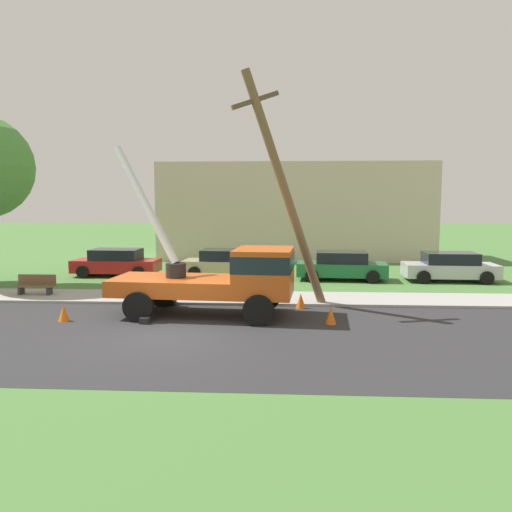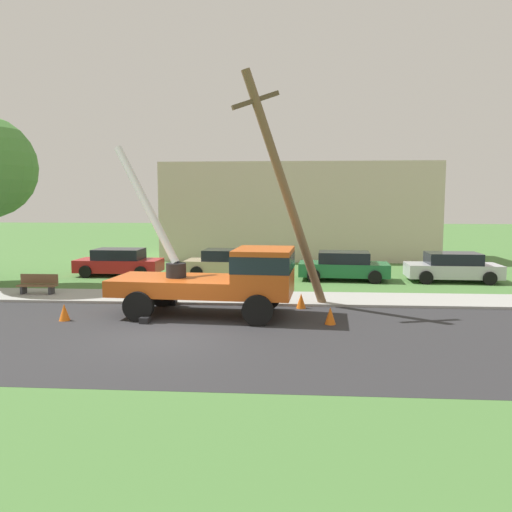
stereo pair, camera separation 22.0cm
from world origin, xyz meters
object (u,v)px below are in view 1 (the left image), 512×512
(leaning_utility_pole, at_px, (284,189))
(parked_sedan_tan, at_px, (226,263))
(traffic_cone_behind, at_px, (64,313))
(parked_sedan_red, at_px, (116,262))
(utility_truck, at_px, (227,275))
(traffic_cone_curbside, at_px, (301,301))
(parked_sedan_green, at_px, (341,266))
(park_bench, at_px, (36,285))
(traffic_cone_ahead, at_px, (331,315))
(parked_sedan_silver, at_px, (450,267))

(leaning_utility_pole, distance_m, parked_sedan_tan, 8.73)
(traffic_cone_behind, distance_m, parked_sedan_red, 10.04)
(utility_truck, distance_m, traffic_cone_curbside, 3.13)
(utility_truck, distance_m, leaning_utility_pole, 3.84)
(traffic_cone_behind, relative_size, parked_sedan_green, 0.12)
(traffic_cone_behind, height_order, park_bench, park_bench)
(leaning_utility_pole, xyz_separation_m, parked_sedan_tan, (-3.02, 7.33, -3.66))
(parked_sedan_tan, bearing_deg, leaning_utility_pole, -67.64)
(traffic_cone_behind, xyz_separation_m, park_bench, (-3.02, 4.11, 0.18))
(parked_sedan_tan, xyz_separation_m, park_bench, (-7.23, -5.79, -0.25))
(leaning_utility_pole, relative_size, park_bench, 5.35)
(parked_sedan_red, bearing_deg, traffic_cone_curbside, -38.25)
(traffic_cone_ahead, relative_size, traffic_cone_curbside, 1.00)
(parked_sedan_tan, bearing_deg, traffic_cone_curbside, -63.86)
(parked_sedan_tan, relative_size, parked_sedan_green, 1.00)
(traffic_cone_curbside, distance_m, park_bench, 11.00)
(parked_sedan_silver, distance_m, park_bench, 19.04)
(traffic_cone_ahead, distance_m, parked_sedan_green, 9.21)
(utility_truck, bearing_deg, traffic_cone_behind, -168.20)
(parked_sedan_red, xyz_separation_m, parked_sedan_tan, (5.79, -0.01, 0.00))
(leaning_utility_pole, distance_m, parked_sedan_red, 12.04)
(traffic_cone_ahead, height_order, parked_sedan_tan, parked_sedan_tan)
(parked_sedan_green, xyz_separation_m, park_bench, (-13.10, -5.11, -0.25))
(utility_truck, relative_size, parked_sedan_red, 1.52)
(parked_sedan_green, relative_size, park_bench, 2.83)
(utility_truck, xyz_separation_m, traffic_cone_ahead, (3.48, -0.98, -1.13))
(traffic_cone_behind, bearing_deg, parked_sedan_green, 42.45)
(traffic_cone_ahead, bearing_deg, utility_truck, 164.19)
(utility_truck, distance_m, traffic_cone_behind, 5.50)
(park_bench, bearing_deg, parked_sedan_tan, 38.67)
(traffic_cone_ahead, bearing_deg, traffic_cone_curbside, 110.78)
(traffic_cone_behind, bearing_deg, utility_truck, 11.80)
(utility_truck, distance_m, parked_sedan_red, 11.18)
(traffic_cone_curbside, xyz_separation_m, parked_sedan_green, (2.23, 6.75, 0.43))
(parked_sedan_tan, bearing_deg, park_bench, -141.33)
(traffic_cone_ahead, xyz_separation_m, parked_sedan_green, (1.33, 9.11, 0.43))
(utility_truck, distance_m, park_bench, 8.87)
(park_bench, bearing_deg, parked_sedan_silver, 15.27)
(parked_sedan_tan, bearing_deg, traffic_cone_behind, -113.07)
(parked_sedan_red, height_order, parked_sedan_tan, same)
(traffic_cone_ahead, bearing_deg, leaning_utility_pole, 121.85)
(traffic_cone_curbside, relative_size, park_bench, 0.35)
(leaning_utility_pole, xyz_separation_m, traffic_cone_ahead, (1.52, -2.45, -4.10))
(utility_truck, xyz_separation_m, park_bench, (-8.29, 3.01, -0.95))
(traffic_cone_ahead, relative_size, parked_sedan_red, 0.13)
(leaning_utility_pole, bearing_deg, parked_sedan_red, 140.18)
(traffic_cone_ahead, distance_m, parked_sedan_tan, 10.79)
(parked_sedan_red, height_order, parked_sedan_silver, same)
(traffic_cone_behind, height_order, parked_sedan_green, parked_sedan_green)
(park_bench, bearing_deg, traffic_cone_curbside, -8.57)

